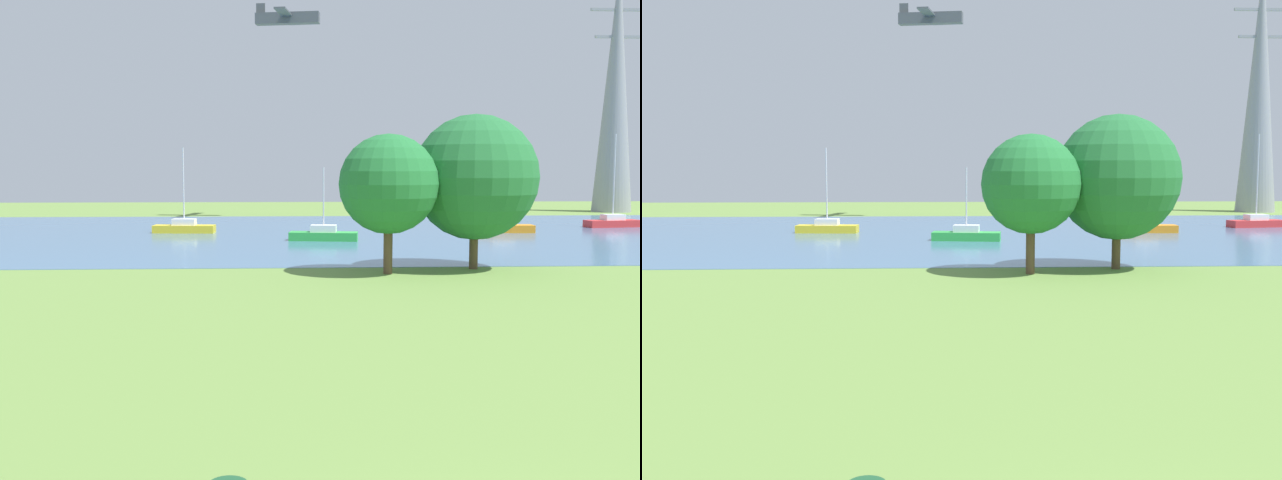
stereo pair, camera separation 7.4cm
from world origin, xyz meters
TOP-DOWN VIEW (x-y plane):
  - ground_plane at (0.00, 22.00)m, footprint 160.00×160.00m
  - water_surface at (0.00, 50.00)m, footprint 140.00×40.00m
  - sailboat_yellow at (-10.88, 50.91)m, footprint 4.90×1.85m
  - sailboat_red at (25.39, 54.71)m, footprint 4.97×2.23m
  - sailboat_orange at (14.34, 49.94)m, footprint 4.86×1.69m
  - sailboat_green at (-0.23, 44.17)m, footprint 4.97×2.22m
  - tree_west_near at (2.03, 27.76)m, footprint 4.85×4.85m
  - tree_east_near at (6.66, 29.29)m, footprint 6.37×6.37m
  - electricity_pylon at (34.97, 76.40)m, footprint 6.40×4.40m
  - light_aircraft at (-2.59, 67.76)m, footprint 6.49×8.46m

SIDE VIEW (x-z plane):
  - ground_plane at x=0.00m, z-range 0.00..0.00m
  - water_surface at x=0.00m, z-range 0.00..0.02m
  - sailboat_green at x=-0.23m, z-range -2.14..3.03m
  - sailboat_orange at x=14.34m, z-range -2.62..3.52m
  - sailboat_yellow at x=-10.88m, z-range -2.88..3.80m
  - sailboat_red at x=25.39m, z-range -3.52..4.47m
  - tree_west_near at x=2.03m, z-range 0.96..7.77m
  - tree_east_near at x=6.66m, z-range 0.75..8.62m
  - electricity_pylon at x=34.97m, z-range 0.01..28.63m
  - light_aircraft at x=-2.59m, z-range 18.89..20.99m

